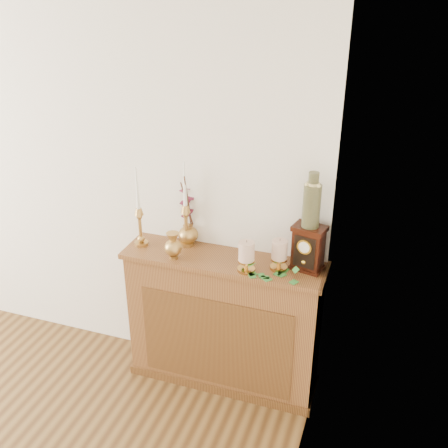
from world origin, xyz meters
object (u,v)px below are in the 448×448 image
at_px(candlestick_center, 186,219).
at_px(ginger_jar, 188,211).
at_px(ceramic_vase, 312,203).
at_px(candlestick_left, 140,221).
at_px(mantel_clock, 308,248).
at_px(bud_vase, 173,246).

height_order(candlestick_center, ginger_jar, candlestick_center).
height_order(candlestick_center, ceramic_vase, ceramic_vase).
height_order(candlestick_left, ceramic_vase, ceramic_vase).
xyz_separation_m(mantel_clock, ceramic_vase, (0.00, 0.00, 0.28)).
xyz_separation_m(ginger_jar, mantel_clock, (0.77, -0.10, -0.08)).
height_order(candlestick_center, mantel_clock, candlestick_center).
height_order(candlestick_left, bud_vase, candlestick_left).
bearing_deg(bud_vase, candlestick_left, 161.05).
distance_m(candlestick_left, ginger_jar, 0.30).
height_order(bud_vase, ginger_jar, ginger_jar).
height_order(candlestick_left, ginger_jar, candlestick_left).
bearing_deg(ceramic_vase, bud_vase, -169.68).
height_order(mantel_clock, ceramic_vase, ceramic_vase).
xyz_separation_m(candlestick_left, ceramic_vase, (1.04, 0.05, 0.25)).
bearing_deg(mantel_clock, bud_vase, -157.17).
bearing_deg(candlestick_left, bud_vase, -18.95).
relative_size(candlestick_center, mantel_clock, 2.03).
distance_m(ginger_jar, ceramic_vase, 0.81).
bearing_deg(ginger_jar, bud_vase, -90.12).
xyz_separation_m(candlestick_center, bud_vase, (-0.01, -0.18, -0.10)).
xyz_separation_m(candlestick_left, ginger_jar, (0.26, 0.15, 0.04)).
relative_size(candlestick_center, ceramic_vase, 1.74).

